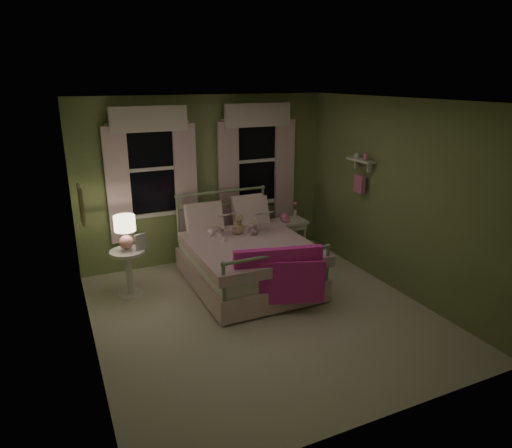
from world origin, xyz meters
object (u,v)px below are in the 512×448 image
child_left (216,213)px  nightstand_right (290,226)px  table_lamp (125,229)px  bed (247,259)px  teddy_bear (238,226)px  nightstand_left (129,266)px  child_right (252,212)px

child_left → nightstand_right: child_left is taller
child_left → table_lamp: (-1.30, -0.11, -0.02)m
bed → teddy_bear: bed is taller
nightstand_left → table_lamp: 0.54m
nightstand_right → bed: bearing=-149.4°
bed → child_right: child_right is taller
child_left → teddy_bear: size_ratio=2.67×
table_lamp → nightstand_right: 2.66m
table_lamp → child_left: bearing=4.9°
child_left → teddy_bear: child_left is taller
child_left → child_right: child_left is taller
nightstand_left → table_lamp: bearing=0.0°
teddy_bear → child_left: bearing=150.5°
child_left → teddy_bear: bearing=154.1°
bed → child_right: 0.75m
child_left → child_right: (0.56, 0.00, -0.05)m
teddy_bear → bed: bearing=-88.8°
nightstand_left → nightstand_right: 2.63m
child_right → nightstand_right: (0.75, 0.17, -0.37)m
child_right → teddy_bear: child_right is taller
child_right → nightstand_left: bearing=26.3°
child_left → nightstand_right: 1.39m
child_left → table_lamp: bearing=8.5°
child_right → nightstand_left: (-1.86, -0.11, -0.50)m
nightstand_left → table_lamp: size_ratio=1.43×
nightstand_left → nightstand_right: same height
bed → table_lamp: (-1.59, 0.32, 0.58)m
nightstand_left → table_lamp: table_lamp is taller
child_left → nightstand_left: size_ratio=1.25×
bed → table_lamp: bed is taller
teddy_bear → nightstand_left: teddy_bear is taller
teddy_bear → table_lamp: table_lamp is taller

